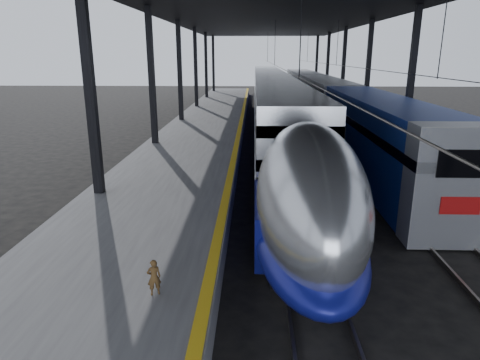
{
  "coord_description": "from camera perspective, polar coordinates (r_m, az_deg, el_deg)",
  "views": [
    {
      "loc": [
        0.36,
        -11.13,
        6.3
      ],
      "look_at": [
        -0.12,
        3.49,
        2.0
      ],
      "focal_mm": 32.0,
      "sensor_mm": 36.0,
      "label": 1
    }
  ],
  "objects": [
    {
      "name": "ground",
      "position": [
        12.79,
        0.01,
        -13.12
      ],
      "size": [
        160.0,
        160.0,
        0.0
      ],
      "primitive_type": "plane",
      "color": "black",
      "rests_on": "ground"
    },
    {
      "name": "yellow_strip",
      "position": [
        31.59,
        -0.08,
        6.73
      ],
      "size": [
        0.3,
        80.0,
        0.01
      ],
      "primitive_type": "cube",
      "color": "gold",
      "rests_on": "platform"
    },
    {
      "name": "canopy",
      "position": [
        31.29,
        5.04,
        21.48
      ],
      "size": [
        18.0,
        75.0,
        9.47
      ],
      "color": "black",
      "rests_on": "ground"
    },
    {
      "name": "second_train",
      "position": [
        41.2,
        11.32,
        10.24
      ],
      "size": [
        3.03,
        56.05,
        4.17
      ],
      "color": "navy",
      "rests_on": "ground"
    },
    {
      "name": "rails",
      "position": [
        32.01,
        9.3,
        4.96
      ],
      "size": [
        6.52,
        80.0,
        0.16
      ],
      "color": "slate",
      "rests_on": "ground"
    },
    {
      "name": "child",
      "position": [
        10.15,
        -11.4,
        -12.6
      ],
      "size": [
        0.37,
        0.31,
        0.87
      ],
      "primitive_type": "imported",
      "rotation": [
        0.0,
        0.0,
        3.53
      ],
      "color": "#4E361A",
      "rests_on": "platform"
    },
    {
      "name": "tgv_train",
      "position": [
        39.66,
        4.3,
        10.31
      ],
      "size": [
        3.19,
        65.2,
        4.58
      ],
      "color": "#B5B7BC",
      "rests_on": "ground"
    },
    {
      "name": "platform",
      "position": [
        31.9,
        -5.14,
        5.84
      ],
      "size": [
        6.0,
        80.0,
        1.0
      ],
      "primitive_type": "cube",
      "color": "#4C4C4F",
      "rests_on": "ground"
    }
  ]
}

